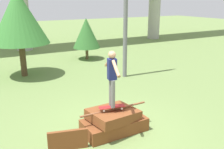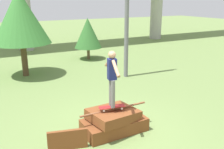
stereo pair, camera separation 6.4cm
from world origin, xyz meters
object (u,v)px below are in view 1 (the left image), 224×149
at_px(skateboard, 112,107).
at_px(tree_mid_back, 86,33).
at_px(skater, 112,75).
at_px(tree_behind_left, 19,17).
at_px(utility_pole, 126,2).

relative_size(skateboard, tree_mid_back, 0.30).
relative_size(skater, tree_behind_left, 0.38).
height_order(skateboard, tree_behind_left, tree_behind_left).
relative_size(skateboard, skater, 0.49).
xyz_separation_m(utility_pole, tree_mid_back, (-0.13, 4.39, -1.91)).
relative_size(skateboard, tree_behind_left, 0.19).
bearing_deg(skater, tree_mid_back, 71.04).
xyz_separation_m(skateboard, skater, (0.00, 0.00, 0.92)).
distance_m(skater, tree_mid_back, 9.37).
bearing_deg(skater, utility_pole, 54.61).
height_order(utility_pole, tree_behind_left, utility_pole).
distance_m(tree_behind_left, tree_mid_back, 4.76).
bearing_deg(skateboard, skater, 90.00).
relative_size(utility_pole, tree_behind_left, 1.66).
bearing_deg(skater, tree_behind_left, 99.46).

